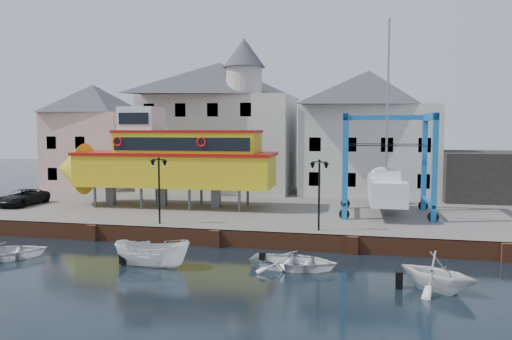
# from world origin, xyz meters

# --- Properties ---
(ground) EXTENTS (140.00, 140.00, 0.00)m
(ground) POSITION_xyz_m (0.00, 0.00, 0.00)
(ground) COLOR black
(ground) RESTS_ON ground
(hardstanding) EXTENTS (44.00, 22.00, 1.00)m
(hardstanding) POSITION_xyz_m (0.00, 11.00, 0.50)
(hardstanding) COLOR #5E5B55
(hardstanding) RESTS_ON ground
(quay_wall) EXTENTS (44.00, 0.47, 1.00)m
(quay_wall) POSITION_xyz_m (-0.00, 0.10, 0.50)
(quay_wall) COLOR brown
(quay_wall) RESTS_ON ground
(building_pink) EXTENTS (8.00, 7.00, 10.30)m
(building_pink) POSITION_xyz_m (-18.00, 18.00, 6.15)
(building_pink) COLOR #C4A191
(building_pink) RESTS_ON hardstanding
(building_white_main) EXTENTS (14.00, 8.30, 14.00)m
(building_white_main) POSITION_xyz_m (-4.87, 18.39, 7.34)
(building_white_main) COLOR silver
(building_white_main) RESTS_ON hardstanding
(building_white_right) EXTENTS (12.00, 8.00, 11.20)m
(building_white_right) POSITION_xyz_m (9.00, 19.00, 6.60)
(building_white_right) COLOR silver
(building_white_right) RESTS_ON hardstanding
(shed_dark) EXTENTS (8.00, 7.00, 4.00)m
(shed_dark) POSITION_xyz_m (19.00, 17.00, 3.00)
(shed_dark) COLOR black
(shed_dark) RESTS_ON hardstanding
(lamp_post_left) EXTENTS (1.12, 0.32, 4.20)m
(lamp_post_left) POSITION_xyz_m (-4.00, 1.20, 4.17)
(lamp_post_left) COLOR black
(lamp_post_left) RESTS_ON hardstanding
(lamp_post_right) EXTENTS (1.12, 0.32, 4.20)m
(lamp_post_right) POSITION_xyz_m (6.00, 1.20, 4.17)
(lamp_post_right) COLOR black
(lamp_post_right) RESTS_ON hardstanding
(tour_boat) EXTENTS (17.54, 4.54, 7.60)m
(tour_boat) POSITION_xyz_m (-6.50, 7.80, 4.59)
(tour_boat) COLOR #59595E
(tour_boat) RESTS_ON hardstanding
(travel_lift) EXTENTS (6.38, 8.96, 13.48)m
(travel_lift) POSITION_xyz_m (10.11, 8.29, 3.25)
(travel_lift) COLOR #1062A8
(travel_lift) RESTS_ON hardstanding
(van) EXTENTS (2.18, 4.50, 1.23)m
(van) POSITION_xyz_m (-17.36, 5.99, 1.62)
(van) COLOR black
(van) RESTS_ON hardstanding
(motorboat_a) EXTENTS (4.07, 1.55, 1.57)m
(motorboat_a) POSITION_xyz_m (-1.94, -4.71, 0.00)
(motorboat_a) COLOR white
(motorboat_a) RESTS_ON ground
(motorboat_b) EXTENTS (4.73, 3.61, 0.91)m
(motorboat_b) POSITION_xyz_m (5.15, -3.55, 0.00)
(motorboat_b) COLOR white
(motorboat_b) RESTS_ON ground
(motorboat_c) EXTENTS (4.51, 4.39, 1.81)m
(motorboat_c) POSITION_xyz_m (11.70, -5.68, 0.00)
(motorboat_c) COLOR white
(motorboat_c) RESTS_ON ground
(motorboat_d) EXTENTS (5.45, 5.07, 0.92)m
(motorboat_d) POSITION_xyz_m (-10.45, -4.93, 0.00)
(motorboat_d) COLOR white
(motorboat_d) RESTS_ON ground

